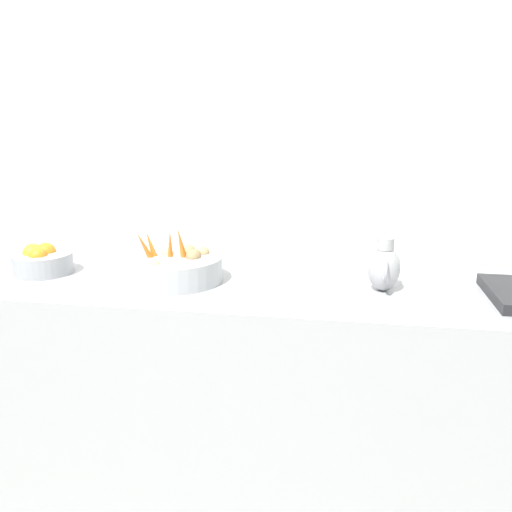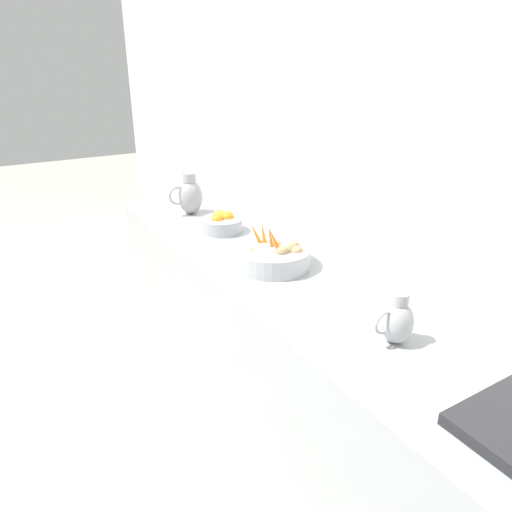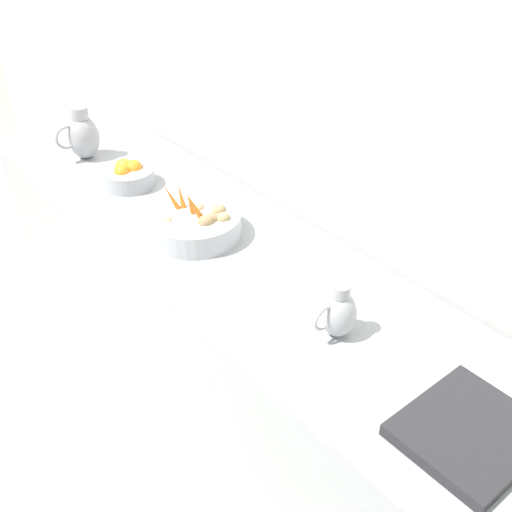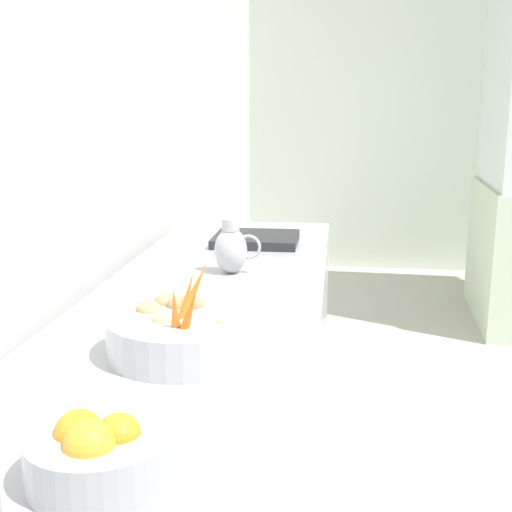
{
  "view_description": "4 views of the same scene",
  "coord_description": "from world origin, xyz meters",
  "views": [
    {
      "loc": [
        0.34,
        0.66,
        1.49
      ],
      "look_at": [
        -1.38,
        0.37,
        1.04
      ],
      "focal_mm": 36.95,
      "sensor_mm": 36.0,
      "label": 1
    },
    {
      "loc": [
        -0.33,
        1.75,
        1.82
      ],
      "look_at": [
        -1.31,
        0.12,
        1.01
      ],
      "focal_mm": 33.41,
      "sensor_mm": 36.0,
      "label": 2
    },
    {
      "loc": [
        -0.36,
        1.76,
        2.16
      ],
      "look_at": [
        -1.38,
        0.5,
        1.07
      ],
      "focal_mm": 42.61,
      "sensor_mm": 36.0,
      "label": 3
    },
    {
      "loc": [
        -1.1,
        -1.36,
        1.48
      ],
      "look_at": [
        -1.3,
        0.26,
        1.1
      ],
      "focal_mm": 46.75,
      "sensor_mm": 36.0,
      "label": 4
    }
  ],
  "objects": [
    {
      "name": "tile_wall_left",
      "position": [
        -1.95,
        0.79,
        1.5
      ],
      "size": [
        0.1,
        8.4,
        3.0
      ],
      "primitive_type": "cube",
      "color": "white",
      "rests_on": "ground_plane"
    },
    {
      "name": "prep_counter",
      "position": [
        -1.49,
        0.29,
        0.46
      ],
      "size": [
        0.7,
        3.06,
        0.91
      ],
      "primitive_type": "cube",
      "color": "#9EA0A5",
      "rests_on": "ground_plane"
    },
    {
      "name": "vegetable_colander",
      "position": [
        -1.44,
        0.06,
        0.96
      ],
      "size": [
        0.36,
        0.36,
        0.21
      ],
      "color": "#ADAFB5",
      "rests_on": "prep_counter"
    },
    {
      "name": "orange_bowl",
      "position": [
        -1.45,
        -0.48,
        0.96
      ],
      "size": [
        0.22,
        0.22,
        0.11
      ],
      "color": "#9EA0A5",
      "rests_on": "prep_counter"
    },
    {
      "name": "metal_pitcher_short",
      "position": [
        -1.45,
        0.81,
        1.0
      ],
      "size": [
        0.16,
        0.11,
        0.19
      ],
      "color": "#A3A3A8",
      "rests_on": "prep_counter"
    }
  ]
}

